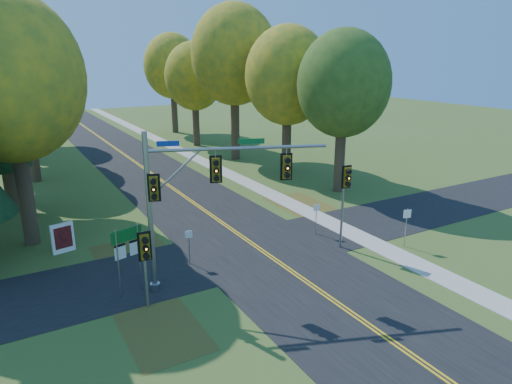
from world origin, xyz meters
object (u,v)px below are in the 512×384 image
east_signal_pole (345,186)px  route_sign_cluster (128,247)px  traffic_mast (195,190)px  info_kiosk (63,238)px

east_signal_pole → route_sign_cluster: size_ratio=1.50×
traffic_mast → east_signal_pole: traffic_mast is taller
east_signal_pole → info_kiosk: size_ratio=2.86×
east_signal_pole → route_sign_cluster: east_signal_pole is taller
traffic_mast → east_signal_pole: size_ratio=1.59×
traffic_mast → route_sign_cluster: traffic_mast is taller
info_kiosk → traffic_mast: bearing=-69.4°
info_kiosk → route_sign_cluster: bearing=-85.5°
traffic_mast → east_signal_pole: (8.93, 0.04, -1.12)m
east_signal_pole → info_kiosk: east_signal_pole is taller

